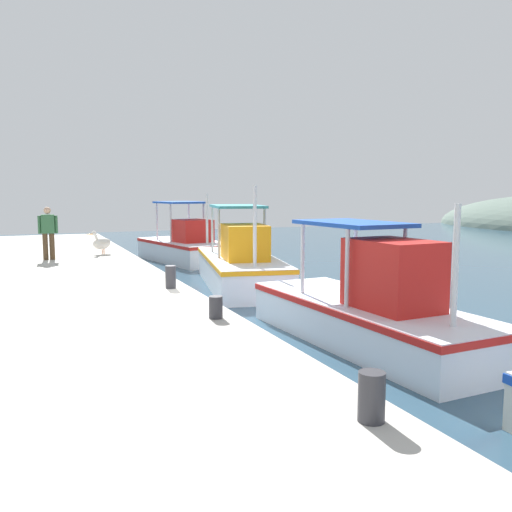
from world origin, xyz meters
The scene contains 8 objects.
fishing_boat_nearest centered at (-11.17, 2.82, 0.65)m, with size 5.55×3.18×2.88m.
fishing_boat_second centered at (-4.49, 2.72, 0.69)m, with size 6.56×3.27×3.14m.
fishing_boat_third centered at (2.60, 2.66, 0.68)m, with size 6.00×2.31×2.78m.
pelican centered at (-8.27, -1.00, 1.20)m, with size 0.56×0.96×0.82m.
fisherman_standing centered at (-7.28, -2.76, 1.72)m, with size 0.26×0.60×1.68m.
mooring_bollard_nearest centered at (-0.66, -0.45, 1.06)m, with size 0.24×0.24×0.51m, color #333338.
mooring_bollard_second centered at (2.51, -0.45, 0.99)m, with size 0.24×0.24×0.38m, color #333338.
mooring_bollard_third centered at (7.13, -0.45, 1.04)m, with size 0.26×0.26×0.48m, color #333338.
Camera 1 is at (11.31, -3.38, 2.97)m, focal length 38.54 mm.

